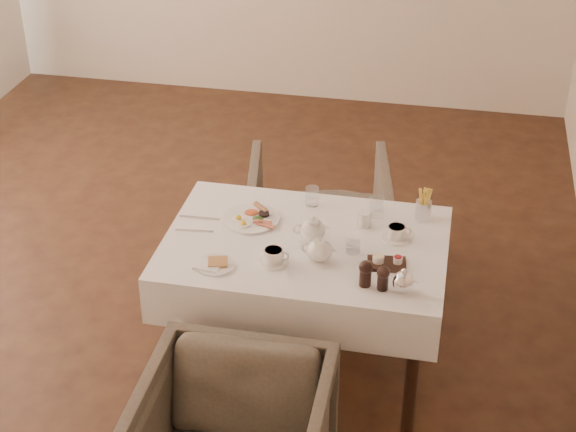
# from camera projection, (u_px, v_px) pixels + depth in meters

# --- Properties ---
(table) EXTENTS (1.28, 0.88, 0.75)m
(table) POSITION_uv_depth(u_px,v_px,m) (305.00, 262.00, 4.06)
(table) COLOR black
(table) RESTS_ON ground
(armchair_far) EXTENTS (0.89, 0.90, 0.71)m
(armchair_far) POSITION_uv_depth(u_px,v_px,m) (318.00, 223.00, 4.89)
(armchair_far) COLOR #473E34
(armchair_far) RESTS_ON ground
(breakfast_plate) EXTENTS (0.27, 0.27, 0.03)m
(breakfast_plate) POSITION_uv_depth(u_px,v_px,m) (252.00, 218.00, 4.15)
(breakfast_plate) COLOR white
(breakfast_plate) RESTS_ON table
(side_plate) EXTENTS (0.17, 0.17, 0.02)m
(side_plate) POSITION_uv_depth(u_px,v_px,m) (214.00, 265.00, 3.82)
(side_plate) COLOR white
(side_plate) RESTS_ON table
(teapot_centre) EXTENTS (0.19, 0.16, 0.13)m
(teapot_centre) POSITION_uv_depth(u_px,v_px,m) (312.00, 228.00, 3.97)
(teapot_centre) COLOR white
(teapot_centre) RESTS_ON table
(teapot_front) EXTENTS (0.16, 0.12, 0.12)m
(teapot_front) POSITION_uv_depth(u_px,v_px,m) (320.00, 249.00, 3.83)
(teapot_front) COLOR white
(teapot_front) RESTS_ON table
(creamer) EXTENTS (0.08, 0.08, 0.07)m
(creamer) POSITION_uv_depth(u_px,v_px,m) (365.00, 219.00, 4.09)
(creamer) COLOR white
(creamer) RESTS_ON table
(teacup_near) EXTENTS (0.13, 0.13, 0.07)m
(teacup_near) POSITION_uv_depth(u_px,v_px,m) (274.00, 257.00, 3.83)
(teacup_near) COLOR white
(teacup_near) RESTS_ON table
(teacup_far) EXTENTS (0.13, 0.13, 0.07)m
(teacup_far) POSITION_uv_depth(u_px,v_px,m) (396.00, 233.00, 4.00)
(teacup_far) COLOR white
(teacup_far) RESTS_ON table
(glass_left) EXTENTS (0.08, 0.08, 0.09)m
(glass_left) POSITION_uv_depth(u_px,v_px,m) (312.00, 196.00, 4.25)
(glass_left) COLOR silver
(glass_left) RESTS_ON table
(glass_mid) EXTENTS (0.08, 0.08, 0.09)m
(glass_mid) POSITION_uv_depth(u_px,v_px,m) (353.00, 243.00, 3.90)
(glass_mid) COLOR silver
(glass_mid) RESTS_ON table
(glass_right) EXTENTS (0.07, 0.07, 0.10)m
(glass_right) POSITION_uv_depth(u_px,v_px,m) (376.00, 207.00, 4.16)
(glass_right) COLOR silver
(glass_right) RESTS_ON table
(condiment_board) EXTENTS (0.18, 0.13, 0.04)m
(condiment_board) POSITION_uv_depth(u_px,v_px,m) (386.00, 262.00, 3.83)
(condiment_board) COLOR black
(condiment_board) RESTS_ON table
(pepper_mill_left) EXTENTS (0.07, 0.07, 0.12)m
(pepper_mill_left) POSITION_uv_depth(u_px,v_px,m) (365.00, 273.00, 3.68)
(pepper_mill_left) COLOR black
(pepper_mill_left) RESTS_ON table
(pepper_mill_right) EXTENTS (0.05, 0.05, 0.11)m
(pepper_mill_right) POSITION_uv_depth(u_px,v_px,m) (383.00, 278.00, 3.66)
(pepper_mill_right) COLOR black
(pepper_mill_right) RESTS_ON table
(silver_pot) EXTENTS (0.12, 0.10, 0.12)m
(silver_pot) POSITION_uv_depth(u_px,v_px,m) (403.00, 280.00, 3.63)
(silver_pot) COLOR white
(silver_pot) RESTS_ON table
(fries_cup) EXTENTS (0.08, 0.08, 0.16)m
(fries_cup) POSITION_uv_depth(u_px,v_px,m) (424.00, 205.00, 4.14)
(fries_cup) COLOR silver
(fries_cup) RESTS_ON table
(cutlery_fork) EXTENTS (0.20, 0.02, 0.00)m
(cutlery_fork) POSITION_uv_depth(u_px,v_px,m) (199.00, 218.00, 4.17)
(cutlery_fork) COLOR silver
(cutlery_fork) RESTS_ON table
(cutlery_knife) EXTENTS (0.18, 0.03, 0.00)m
(cutlery_knife) POSITION_uv_depth(u_px,v_px,m) (194.00, 231.00, 4.07)
(cutlery_knife) COLOR silver
(cutlery_knife) RESTS_ON table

